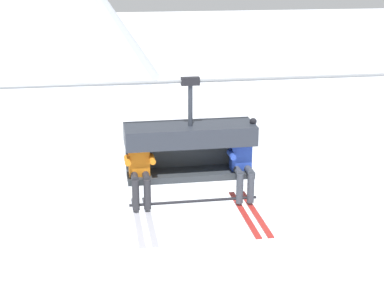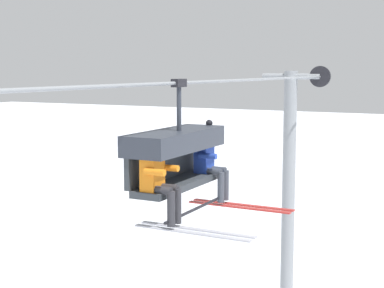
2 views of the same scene
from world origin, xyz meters
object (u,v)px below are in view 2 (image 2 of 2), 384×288
object	(u,v)px
lift_tower_far	(289,207)
skier_orange	(161,180)
skier_blue	(211,161)
chairlift_chair	(175,150)

from	to	relation	value
lift_tower_far	skier_orange	size ratio (longest dim) A/B	4.77
skier_orange	skier_blue	distance (m)	1.62
chairlift_chair	skier_blue	distance (m)	0.88
lift_tower_far	skier_orange	world-z (taller)	lift_tower_far
skier_orange	skier_blue	world-z (taller)	skier_blue
lift_tower_far	chairlift_chair	bearing A→B (deg)	-174.88
lift_tower_far	skier_blue	xyz separation A→B (m)	(-7.09, -0.92, 2.34)
skier_blue	skier_orange	bearing A→B (deg)	-179.76
lift_tower_far	chairlift_chair	xyz separation A→B (m)	(-7.90, -0.71, 2.61)
lift_tower_far	skier_orange	distance (m)	9.06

